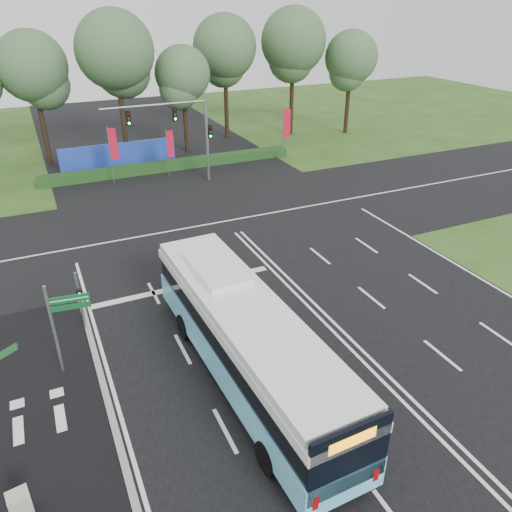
{
  "coord_description": "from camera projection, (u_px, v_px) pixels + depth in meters",
  "views": [
    {
      "loc": [
        -10.87,
        -16.95,
        13.61
      ],
      "look_at": [
        -2.2,
        2.0,
        2.67
      ],
      "focal_mm": 35.0,
      "sensor_mm": 36.0,
      "label": 1
    }
  ],
  "objects": [
    {
      "name": "city_bus",
      "position": [
        246.0,
        341.0,
        19.01
      ],
      "size": [
        3.2,
        13.27,
        3.79
      ],
      "rotation": [
        0.0,
        0.0,
        0.03
      ],
      "color": "#69C6F3",
      "rests_on": "ground"
    },
    {
      "name": "traffic_light_gantry",
      "position": [
        184.0,
        126.0,
        38.39
      ],
      "size": [
        8.41,
        0.28,
        7.0
      ],
      "color": "gray",
      "rests_on": "ground"
    },
    {
      "name": "hedge",
      "position": [
        172.0,
        165.0,
        43.51
      ],
      "size": [
        22.0,
        1.2,
        0.8
      ],
      "primitive_type": "cube",
      "color": "#153914",
      "rests_on": "ground"
    },
    {
      "name": "utility_cabinet",
      "position": [
        21.0,
        506.0,
        14.41
      ],
      "size": [
        0.68,
        0.6,
        1.01
      ],
      "primitive_type": "cube",
      "rotation": [
        0.0,
        0.0,
        0.16
      ],
      "color": "#BCB298",
      "rests_on": "ground"
    },
    {
      "name": "banner_flag_left",
      "position": [
        113.0,
        147.0,
        39.16
      ],
      "size": [
        0.65,
        0.25,
        4.59
      ],
      "rotation": [
        0.0,
        0.0,
        -0.31
      ],
      "color": "gray",
      "rests_on": "ground"
    },
    {
      "name": "bike_path",
      "position": [
        42.0,
        445.0,
        16.94
      ],
      "size": [
        5.0,
        18.0,
        0.06
      ],
      "primitive_type": "cube",
      "color": "black",
      "rests_on": "ground"
    },
    {
      "name": "eucalyptus_row",
      "position": [
        159.0,
        58.0,
        45.07
      ],
      "size": [
        47.13,
        10.09,
        12.81
      ],
      "color": "black",
      "rests_on": "ground"
    },
    {
      "name": "banner_flag_right",
      "position": [
        286.0,
        127.0,
        44.63
      ],
      "size": [
        0.68,
        0.25,
        4.78
      ],
      "rotation": [
        0.0,
        0.0,
        -0.29
      ],
      "color": "gray",
      "rests_on": "ground"
    },
    {
      "name": "ground",
      "position": [
        315.0,
        314.0,
        23.98
      ],
      "size": [
        120.0,
        120.0,
        0.0
      ],
      "primitive_type": "plane",
      "color": "#2A4A18",
      "rests_on": "ground"
    },
    {
      "name": "pedestrian_signal",
      "position": [
        80.0,
        300.0,
        22.04
      ],
      "size": [
        0.24,
        0.4,
        3.0
      ],
      "rotation": [
        0.0,
        0.0,
        -0.02
      ],
      "color": "gray",
      "rests_on": "ground"
    },
    {
      "name": "banner_flag_mid",
      "position": [
        170.0,
        146.0,
        40.62
      ],
      "size": [
        0.59,
        0.09,
        4.02
      ],
      "rotation": [
        0.0,
        0.0,
        0.06
      ],
      "color": "gray",
      "rests_on": "ground"
    },
    {
      "name": "road_main",
      "position": [
        315.0,
        313.0,
        23.97
      ],
      "size": [
        20.0,
        120.0,
        0.04
      ],
      "primitive_type": "cube",
      "color": "black",
      "rests_on": "ground"
    },
    {
      "name": "kerb_strip",
      "position": [
        113.0,
        422.0,
        17.81
      ],
      "size": [
        0.25,
        18.0,
        0.12
      ],
      "primitive_type": "cube",
      "color": "gray",
      "rests_on": "ground"
    },
    {
      "name": "road_cross",
      "position": [
        224.0,
        222.0,
        33.62
      ],
      "size": [
        120.0,
        14.0,
        0.05
      ],
      "primitive_type": "cube",
      "color": "black",
      "rests_on": "ground"
    },
    {
      "name": "street_sign",
      "position": [
        61.0,
        318.0,
        19.21
      ],
      "size": [
        1.57,
        0.29,
        4.06
      ],
      "rotation": [
        0.0,
        0.0,
        -0.13
      ],
      "color": "gray",
      "rests_on": "ground"
    },
    {
      "name": "blue_hoarding",
      "position": [
        119.0,
        156.0,
        43.73
      ],
      "size": [
        10.0,
        0.3,
        2.2
      ],
      "primitive_type": "cube",
      "color": "#1E3BA6",
      "rests_on": "ground"
    }
  ]
}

